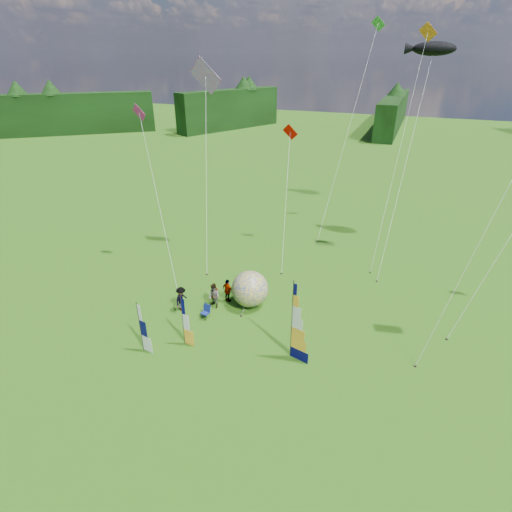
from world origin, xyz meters
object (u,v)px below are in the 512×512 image
at_px(side_banner_left, 183,321).
at_px(spectator_a, 215,294).
at_px(spectator_c, 182,299).
at_px(spectator_d, 228,291).
at_px(camp_chair, 205,312).
at_px(spectator_b, 214,296).
at_px(kite_whale, 408,151).
at_px(side_banner_far, 140,327).
at_px(bol_inflatable, 250,289).
at_px(feather_banner_main, 292,321).

distance_m(side_banner_left, spectator_a, 4.70).
xyz_separation_m(spectator_a, spectator_c, (-1.76, -1.56, 0.09)).
xyz_separation_m(side_banner_left, spectator_c, (-2.02, 3.06, -0.75)).
distance_m(side_banner_left, spectator_c, 3.74).
xyz_separation_m(spectator_a, spectator_d, (0.74, 0.61, 0.08)).
height_order(spectator_d, camp_chair, spectator_d).
xyz_separation_m(spectator_b, kite_whale, (10.80, 13.70, 8.17)).
relative_size(spectator_a, kite_whale, 0.09).
bearing_deg(kite_whale, camp_chair, -127.54).
height_order(side_banner_left, side_banner_far, side_banner_left).
distance_m(spectator_d, camp_chair, 2.53).
xyz_separation_m(bol_inflatable, spectator_a, (-2.38, -0.81, -0.49)).
relative_size(bol_inflatable, camp_chair, 2.66).
distance_m(spectator_a, spectator_d, 0.96).
bearing_deg(kite_whale, spectator_b, -130.29).
bearing_deg(side_banner_left, spectator_c, 130.43).
distance_m(bol_inflatable, kite_whale, 17.01).
xyz_separation_m(feather_banner_main, spectator_d, (-5.94, 3.92, -1.63)).
distance_m(feather_banner_main, camp_chair, 6.94).
distance_m(bol_inflatable, spectator_d, 1.70).
xyz_separation_m(side_banner_left, camp_chair, (-0.05, 2.79, -1.16)).
relative_size(feather_banner_main, kite_whale, 0.28).
distance_m(spectator_b, spectator_c, 2.24).
bearing_deg(spectator_d, kite_whale, -106.78).
bearing_deg(spectator_a, spectator_d, 20.19).
distance_m(side_banner_far, spectator_d, 7.16).
bearing_deg(side_banner_far, feather_banner_main, 28.35).
relative_size(side_banner_far, bol_inflatable, 1.26).
height_order(feather_banner_main, spectator_d, feather_banner_main).
xyz_separation_m(side_banner_far, spectator_a, (1.78, 6.05, -0.83)).
bearing_deg(bol_inflatable, spectator_b, -150.46).
height_order(side_banner_left, kite_whale, kite_whale).
xyz_separation_m(feather_banner_main, spectator_a, (-6.68, 3.32, -1.70)).
height_order(side_banner_left, spectator_d, side_banner_left).
height_order(spectator_a, spectator_c, spectator_c).
bearing_deg(side_banner_left, kite_whale, 66.01).
bearing_deg(spectator_a, spectator_b, -87.30).
relative_size(spectator_a, spectator_d, 0.91).
bearing_deg(kite_whale, side_banner_left, -122.97).
bearing_deg(camp_chair, spectator_c, 179.63).
bearing_deg(camp_chair, spectator_b, 98.83).
bearing_deg(spectator_a, kite_whale, 31.25).
relative_size(side_banner_left, spectator_a, 2.03).
relative_size(side_banner_left, spectator_b, 1.83).
bearing_deg(feather_banner_main, spectator_d, 161.08).
bearing_deg(kite_whale, bol_inflatable, -126.66).
bearing_deg(side_banner_left, camp_chair, 98.07).
distance_m(bol_inflatable, camp_chair, 3.52).
bearing_deg(side_banner_left, spectator_b, 98.14).
bearing_deg(feather_banner_main, spectator_b, 170.68).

